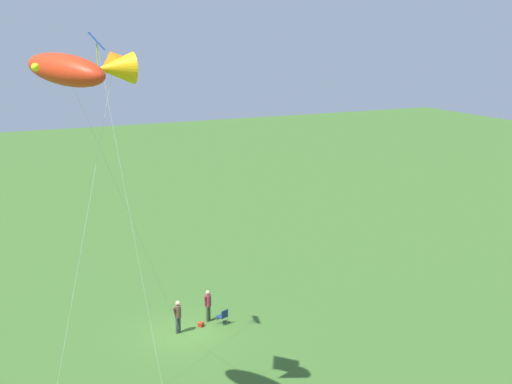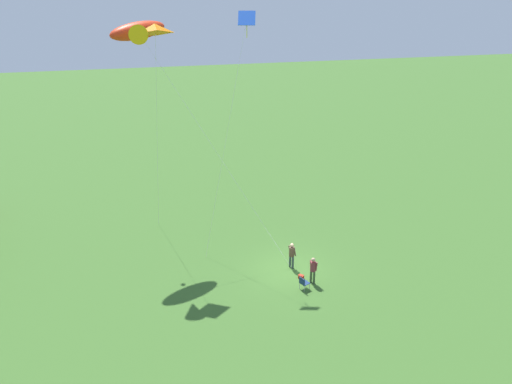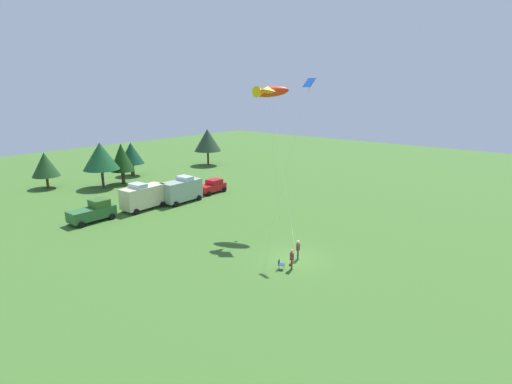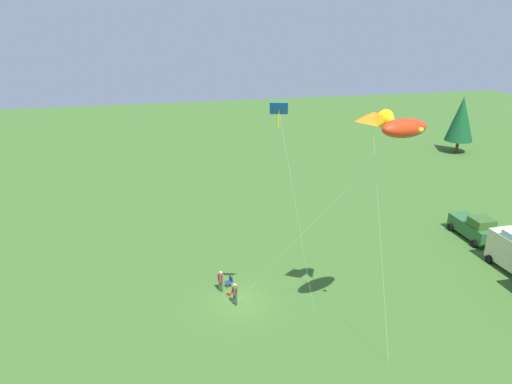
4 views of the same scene
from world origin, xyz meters
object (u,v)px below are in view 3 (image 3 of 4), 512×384
(van_motorhome_grey, at_px, (182,190))
(kite_diamond_blue, at_px, (308,89))
(person_kite_flyer, at_px, (298,248))
(kite_delta_orange, at_px, (268,89))
(truck_green_flatbed, at_px, (93,212))
(kite_large_fish, at_px, (268,92))
(car_red_sedan, at_px, (212,186))
(van_camper_beige, at_px, (143,196))
(person_spectator, at_px, (292,258))
(folding_chair, at_px, (280,264))
(backpack_on_grass, at_px, (291,264))

(van_motorhome_grey, distance_m, kite_diamond_blue, 23.61)
(person_kite_flyer, xyz_separation_m, kite_delta_orange, (4.76, 7.24, 13.28))
(truck_green_flatbed, bearing_deg, kite_large_fish, -52.10)
(truck_green_flatbed, height_order, car_red_sedan, truck_green_flatbed)
(van_camper_beige, relative_size, kite_diamond_blue, 0.36)
(person_spectator, bearing_deg, car_red_sedan, 111.12)
(person_kite_flyer, height_order, truck_green_flatbed, truck_green_flatbed)
(folding_chair, height_order, car_red_sedan, car_red_sedan)
(car_red_sedan, bearing_deg, folding_chair, -122.92)
(backpack_on_grass, bearing_deg, car_red_sedan, 60.65)
(van_camper_beige, relative_size, car_red_sedan, 1.30)
(person_kite_flyer, height_order, person_spectator, same)
(folding_chair, height_order, van_camper_beige, van_camper_beige)
(person_spectator, height_order, truck_green_flatbed, truck_green_flatbed)
(person_kite_flyer, xyz_separation_m, folding_chair, (-2.51, 0.02, -0.53))
(person_spectator, distance_m, truck_green_flatbed, 24.41)
(truck_green_flatbed, bearing_deg, van_motorhome_grey, -8.12)
(kite_large_fish, bearing_deg, kite_diamond_blue, -109.65)
(backpack_on_grass, height_order, truck_green_flatbed, truck_green_flatbed)
(person_spectator, height_order, van_camper_beige, van_camper_beige)
(van_motorhome_grey, relative_size, kite_large_fish, 0.37)
(truck_green_flatbed, distance_m, kite_diamond_blue, 26.98)
(kite_large_fish, xyz_separation_m, kite_diamond_blue, (-2.20, -6.16, 0.31))
(backpack_on_grass, height_order, kite_large_fish, kite_large_fish)
(folding_chair, distance_m, car_red_sedan, 26.25)
(person_kite_flyer, relative_size, car_red_sedan, 0.41)
(car_red_sedan, distance_m, kite_large_fish, 19.95)
(person_kite_flyer, bearing_deg, car_red_sedan, 118.05)
(backpack_on_grass, height_order, car_red_sedan, car_red_sedan)
(truck_green_flatbed, relative_size, kite_large_fish, 0.34)
(truck_green_flatbed, distance_m, kite_delta_orange, 23.45)
(kite_large_fish, height_order, kite_delta_orange, kite_large_fish)
(van_camper_beige, height_order, car_red_sedan, van_camper_beige)
(kite_diamond_blue, bearing_deg, person_kite_flyer, -152.46)
(van_motorhome_grey, distance_m, kite_large_fish, 18.48)
(person_kite_flyer, xyz_separation_m, kite_diamond_blue, (3.92, 2.05, 13.33))
(backpack_on_grass, bearing_deg, van_motorhome_grey, 72.99)
(person_kite_flyer, height_order, folding_chair, person_kite_flyer)
(person_kite_flyer, height_order, kite_large_fish, kite_large_fish)
(car_red_sedan, height_order, kite_delta_orange, kite_delta_orange)
(van_motorhome_grey, xyz_separation_m, car_red_sedan, (5.91, 0.44, -0.69))
(car_red_sedan, bearing_deg, van_motorhome_grey, -176.86)
(backpack_on_grass, relative_size, car_red_sedan, 0.08)
(van_camper_beige, bearing_deg, person_spectator, 82.09)
(van_camper_beige, relative_size, kite_delta_orange, 0.37)
(person_spectator, xyz_separation_m, kite_diamond_blue, (5.89, 2.78, 13.33))
(person_kite_flyer, bearing_deg, kite_delta_orange, 111.63)
(van_camper_beige, distance_m, van_motorhome_grey, 5.26)
(backpack_on_grass, xyz_separation_m, kite_delta_orange, (6.11, 7.46, 14.19))
(kite_large_fish, bearing_deg, van_motorhome_grey, 92.96)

